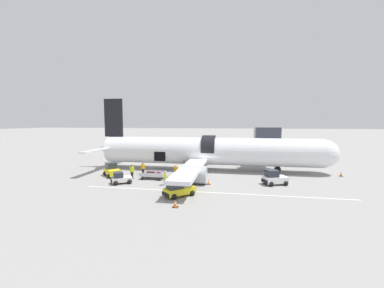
# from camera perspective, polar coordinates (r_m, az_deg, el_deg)

# --- Properties ---
(ground_plane) EXTENTS (500.00, 500.00, 0.00)m
(ground_plane) POSITION_cam_1_polar(r_m,az_deg,el_deg) (33.54, 4.04, -7.24)
(ground_plane) COLOR gray
(apron_marking_line) EXTENTS (28.01, 0.23, 0.01)m
(apron_marking_line) POSITION_cam_1_polar(r_m,az_deg,el_deg) (24.97, 4.81, -11.64)
(apron_marking_line) COLOR silver
(apron_marking_line) RESTS_ON ground_plane
(jet_bridge_stub) EXTENTS (3.76, 9.06, 6.47)m
(jet_bridge_stub) POSITION_cam_1_polar(r_m,az_deg,el_deg) (41.17, 17.28, 1.48)
(jet_bridge_stub) COLOR #4C4C51
(jet_bridge_stub) RESTS_ON ground_plane
(airplane) EXTENTS (36.45, 30.35, 10.99)m
(airplane) POSITION_cam_1_polar(r_m,az_deg,el_deg) (35.61, 3.42, -1.82)
(airplane) COLOR white
(airplane) RESTS_ON ground_plane
(baggage_tug_lead) EXTENTS (3.17, 3.15, 1.57)m
(baggage_tug_lead) POSITION_cam_1_polar(r_m,az_deg,el_deg) (23.56, -3.34, -10.96)
(baggage_tug_lead) COLOR yellow
(baggage_tug_lead) RESTS_ON ground_plane
(baggage_tug_mid) EXTENTS (2.78, 2.59, 1.36)m
(baggage_tug_mid) POSITION_cam_1_polar(r_m,az_deg,el_deg) (29.55, -16.87, -8.01)
(baggage_tug_mid) COLOR silver
(baggage_tug_mid) RESTS_ON ground_plane
(baggage_tug_rear) EXTENTS (3.24, 3.26, 1.77)m
(baggage_tug_rear) POSITION_cam_1_polar(r_m,az_deg,el_deg) (33.87, -18.81, -6.07)
(baggage_tug_rear) COLOR yellow
(baggage_tug_rear) RESTS_ON ground_plane
(baggage_tug_spare) EXTENTS (3.11, 2.53, 1.75)m
(baggage_tug_spare) POSITION_cam_1_polar(r_m,az_deg,el_deg) (29.34, 19.33, -7.87)
(baggage_tug_spare) COLOR white
(baggage_tug_spare) RESTS_ON ground_plane
(baggage_cart_loading) EXTENTS (4.01, 2.20, 0.95)m
(baggage_cart_loading) POSITION_cam_1_polar(r_m,az_deg,el_deg) (30.99, -9.26, -7.45)
(baggage_cart_loading) COLOR silver
(baggage_cart_loading) RESTS_ON ground_plane
(ground_crew_loader_a) EXTENTS (0.59, 0.53, 1.73)m
(ground_crew_loader_a) POSITION_cam_1_polar(r_m,az_deg,el_deg) (33.46, -11.82, -5.77)
(ground_crew_loader_a) COLOR black
(ground_crew_loader_a) RESTS_ON ground_plane
(ground_crew_loader_b) EXTENTS (0.53, 0.46, 1.54)m
(ground_crew_loader_b) POSITION_cam_1_polar(r_m,az_deg,el_deg) (32.15, -4.01, -6.30)
(ground_crew_loader_b) COLOR #2D2D33
(ground_crew_loader_b) RESTS_ON ground_plane
(ground_crew_driver) EXTENTS (0.39, 0.55, 1.58)m
(ground_crew_driver) POSITION_cam_1_polar(r_m,az_deg,el_deg) (27.62, -6.58, -8.22)
(ground_crew_driver) COLOR #1E2338
(ground_crew_driver) RESTS_ON ground_plane
(ground_crew_supervisor) EXTENTS (0.64, 0.44, 1.86)m
(ground_crew_supervisor) POSITION_cam_1_polar(r_m,az_deg,el_deg) (31.41, -14.34, -6.42)
(ground_crew_supervisor) COLOR black
(ground_crew_supervisor) RESTS_ON ground_plane
(safety_cone_nose) EXTENTS (0.44, 0.44, 0.65)m
(safety_cone_nose) POSITION_cam_1_polar(r_m,az_deg,el_deg) (37.69, 32.43, -6.19)
(safety_cone_nose) COLOR black
(safety_cone_nose) RESTS_ON ground_plane
(safety_cone_engine_left) EXTENTS (0.48, 0.48, 0.64)m
(safety_cone_engine_left) POSITION_cam_1_polar(r_m,az_deg,el_deg) (20.85, -4.08, -14.25)
(safety_cone_engine_left) COLOR black
(safety_cone_engine_left) RESTS_ON ground_plane
(safety_cone_wingtip) EXTENTS (0.44, 0.44, 0.56)m
(safety_cone_wingtip) POSITION_cam_1_polar(r_m,az_deg,el_deg) (27.93, 4.04, -9.26)
(safety_cone_wingtip) COLOR black
(safety_cone_wingtip) RESTS_ON ground_plane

